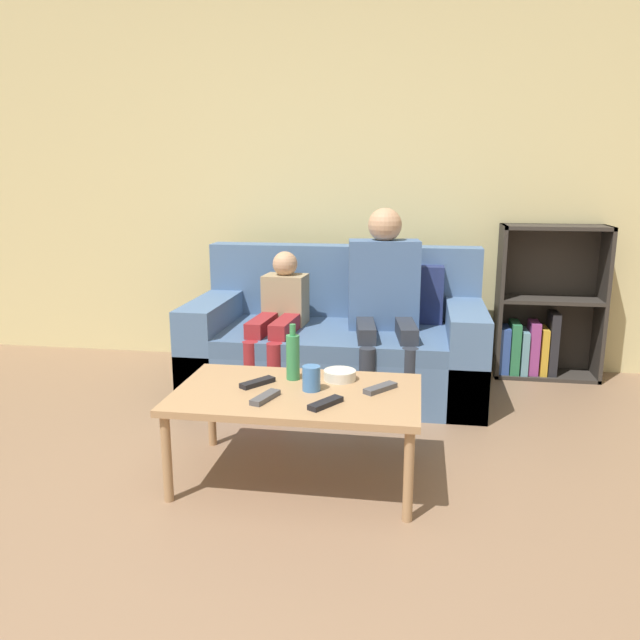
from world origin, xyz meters
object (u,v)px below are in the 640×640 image
person_adult (384,291)px  couch (338,345)px  coffee_table (297,399)px  bottle (293,356)px  cup_near (311,378)px  tv_remote_2 (265,397)px  tv_remote_1 (258,383)px  snack_bowl (340,375)px  person_child (279,315)px  tv_remote_3 (326,403)px  bookshelf (541,317)px  tv_remote_0 (380,388)px

person_adult → couch: bearing=156.3°
couch → person_adult: size_ratio=1.56×
coffee_table → bottle: bottle is taller
cup_near → tv_remote_2: bearing=-138.9°
tv_remote_1 → snack_bowl: (0.35, 0.13, 0.01)m
person_child → tv_remote_2: 1.23m
snack_bowl → tv_remote_1: bearing=-159.8°
bottle → person_adult: bearing=70.3°
tv_remote_3 → snack_bowl: snack_bowl is taller
coffee_table → person_adult: (0.30, 1.15, 0.27)m
bottle → tv_remote_3: bearing=-57.8°
couch → person_adult: 0.47m
tv_remote_2 → tv_remote_3: 0.26m
tv_remote_3 → person_child: bearing=143.7°
bookshelf → coffee_table: size_ratio=0.95×
couch → tv_remote_2: bearing=-95.4°
person_adult → tv_remote_1: size_ratio=6.84×
couch → tv_remote_3: bearing=-84.7°
bottle → tv_remote_2: bearing=-101.9°
coffee_table → bookshelf: bearing=52.5°
cup_near → tv_remote_3: bearing=-63.2°
bottle → tv_remote_0: bearing=-13.3°
tv_remote_2 → tv_remote_1: bearing=132.1°
tv_remote_3 → snack_bowl: bearing=120.4°
person_adult → tv_remote_1: 1.22m
snack_bowl → tv_remote_2: bearing=-131.5°
person_adult → bottle: bearing=-117.3°
bookshelf → person_adult: (-1.01, -0.57, 0.25)m
snack_bowl → coffee_table: bearing=-132.4°
tv_remote_0 → snack_bowl: 0.23m
person_adult → tv_remote_0: (0.05, -1.09, -0.23)m
coffee_table → tv_remote_0: tv_remote_0 is taller
bookshelf → tv_remote_0: size_ratio=6.18×
coffee_table → snack_bowl: size_ratio=7.20×
couch → tv_remote_0: 1.22m
person_child → tv_remote_0: 1.23m
cup_near → tv_remote_0: (0.30, 0.04, -0.04)m
cup_near → tv_remote_0: bearing=8.0°
cup_near → tv_remote_1: bearing=172.9°
tv_remote_2 → bottle: 0.31m
person_child → tv_remote_1: bearing=-78.5°
couch → tv_remote_1: (-0.21, -1.18, 0.13)m
tv_remote_1 → snack_bowl: snack_bowl is taller
person_adult → person_child: bearing=178.1°
cup_near → tv_remote_2: size_ratio=0.61×
coffee_table → snack_bowl: (0.16, 0.18, 0.06)m
tv_remote_1 → tv_remote_3: 0.39m
tv_remote_0 → tv_remote_3: same height
tv_remote_3 → coffee_table: bearing=166.1°
bookshelf → cup_near: size_ratio=9.27×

